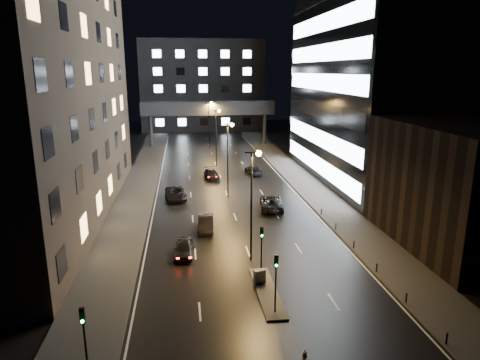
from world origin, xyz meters
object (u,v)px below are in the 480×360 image
Objects in this scene: car_away_a at (184,248)px; car_toward_a at (271,203)px; car_away_c at (176,194)px; car_away_d at (211,174)px; car_away_b at (206,223)px; car_toward_b at (253,170)px; utility_cabinet at (260,276)px.

car_toward_a reaches higher than car_away_a.
car_away_a is at bearing 56.97° from car_toward_a.
car_away_c is 12.12m from car_away_d.
car_away_c is at bearing -17.99° from car_toward_a.
car_toward_a is (8.52, 6.17, 0.04)m from car_away_b.
car_away_a is 0.87× the size of car_away_d.
car_away_b is 0.83× the size of car_away_c.
car_toward_a is at bearing -73.86° from car_away_d.
car_away_d is at bearing 56.98° from car_away_c.
car_toward_a is 18.53m from car_toward_b.
car_toward_a is at bearing -31.79° from car_away_c.
car_toward_a reaches higher than car_away_c.
car_away_c reaches higher than car_away_d.
car_away_a is 6.85m from car_away_b.
car_away_a is at bearing -103.76° from car_away_d.
car_away_c is at bearing 37.52° from car_toward_b.
car_away_d is 35.54m from utility_cabinet.
car_away_b is 4.18× the size of utility_cabinet.
car_away_a is 0.87× the size of car_toward_b.
car_away_a reaches higher than utility_cabinet.
car_away_d is at bearing 78.81° from utility_cabinet.
car_away_b is 0.95× the size of car_toward_b.
car_toward_a is at bearing 79.95° from car_toward_b.
utility_cabinet is at bearing -41.58° from car_away_a.
car_toward_b reaches higher than utility_cabinet.
car_away_d is 7.40m from car_toward_b.
car_away_d is at bearing 88.03° from car_away_b.
utility_cabinet is at bearing -80.09° from car_away_c.
car_away_a is 0.77× the size of car_away_c.
car_away_c reaches higher than car_away_a.
car_away_b is at bearing 92.29° from utility_cabinet.
car_toward_b is (11.69, 31.10, -0.02)m from car_away_a.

